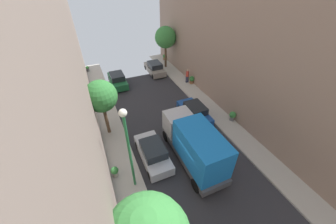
{
  "coord_description": "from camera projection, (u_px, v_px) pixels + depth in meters",
  "views": [
    {
      "loc": [
        -5.59,
        -7.62,
        11.92
      ],
      "look_at": [
        0.48,
        6.31,
        0.5
      ],
      "focal_mm": 20.79,
      "sensor_mm": 36.0,
      "label": 1
    }
  ],
  "objects": [
    {
      "name": "potted_plant_2",
      "position": [
        232.0,
        116.0,
        18.24
      ],
      "size": [
        0.62,
        0.62,
        0.94
      ],
      "color": "slate",
      "rests_on": "sidewalk_right"
    },
    {
      "name": "parked_car_left_2",
      "position": [
        153.0,
        153.0,
        14.57
      ],
      "size": [
        1.78,
        4.2,
        1.57
      ],
      "color": "silver",
      "rests_on": "ground"
    },
    {
      "name": "delivery_truck",
      "position": [
        194.0,
        144.0,
        13.83
      ],
      "size": [
        2.26,
        6.6,
        3.38
      ],
      "color": "#4C4C51",
      "rests_on": "ground"
    },
    {
      "name": "lamp_post",
      "position": [
        128.0,
        142.0,
        10.69
      ],
      "size": [
        0.44,
        0.44,
        6.24
      ],
      "color": "#26723F",
      "rests_on": "sidewalk_left"
    },
    {
      "name": "parked_car_right_1",
      "position": [
        194.0,
        112.0,
        18.65
      ],
      "size": [
        1.78,
        4.2,
        1.57
      ],
      "color": "#194799",
      "rests_on": "ground"
    },
    {
      "name": "parked_car_right_2",
      "position": [
        155.0,
        68.0,
        26.65
      ],
      "size": [
        1.78,
        4.2,
        1.57
      ],
      "color": "gray",
      "rests_on": "ground"
    },
    {
      "name": "street_tree_2",
      "position": [
        101.0,
        97.0,
        15.04
      ],
      "size": [
        2.56,
        2.56,
        5.0
      ],
      "color": "brown",
      "rests_on": "sidewalk_left"
    },
    {
      "name": "sidewalk_left",
      "position": [
        130.0,
        189.0,
        12.89
      ],
      "size": [
        2.0,
        44.0,
        0.15
      ],
      "primitive_type": "cube",
      "color": "#B7B2A8",
      "rests_on": "ground"
    },
    {
      "name": "sidewalk_right",
      "position": [
        248.0,
        145.0,
        16.09
      ],
      "size": [
        2.0,
        44.0,
        0.15
      ],
      "primitive_type": "cube",
      "color": "#B7B2A8",
      "rests_on": "ground"
    },
    {
      "name": "parked_car_left_3",
      "position": [
        118.0,
        80.0,
        23.92
      ],
      "size": [
        1.78,
        4.2,
        1.57
      ],
      "color": "#1E6638",
      "rests_on": "ground"
    },
    {
      "name": "building_right",
      "position": [
        320.0,
        56.0,
        13.19
      ],
      "size": [
        6.0,
        44.0,
        14.06
      ],
      "primitive_type": "cube",
      "color": "gray",
      "rests_on": "ground"
    },
    {
      "name": "pedestrian",
      "position": [
        187.0,
        76.0,
        24.08
      ],
      "size": [
        0.4,
        0.36,
        1.72
      ],
      "color": "#2D334C",
      "rests_on": "sidewalk_right"
    },
    {
      "name": "potted_plant_4",
      "position": [
        192.0,
        80.0,
        24.13
      ],
      "size": [
        0.64,
        0.64,
        0.93
      ],
      "color": "brown",
      "rests_on": "sidewalk_right"
    },
    {
      "name": "potted_plant_3",
      "position": [
        165.0,
        57.0,
        30.43
      ],
      "size": [
        0.56,
        0.56,
        0.8
      ],
      "color": "brown",
      "rests_on": "sidewalk_right"
    },
    {
      "name": "ground",
      "position": [
        196.0,
        165.0,
        14.53
      ],
      "size": [
        32.0,
        32.0,
        0.0
      ],
      "primitive_type": "plane",
      "color": "#2D2D33"
    },
    {
      "name": "street_tree_1",
      "position": [
        165.0,
        38.0,
        26.04
      ],
      "size": [
        2.86,
        2.86,
        5.57
      ],
      "color": "brown",
      "rests_on": "sidewalk_right"
    },
    {
      "name": "potted_plant_1",
      "position": [
        88.0,
        68.0,
        26.99
      ],
      "size": [
        0.43,
        0.43,
        0.74
      ],
      "color": "slate",
      "rests_on": "sidewalk_left"
    },
    {
      "name": "potted_plant_5",
      "position": [
        115.0,
        171.0,
        13.39
      ],
      "size": [
        0.53,
        0.53,
        0.82
      ],
      "color": "#B2A899",
      "rests_on": "sidewalk_left"
    }
  ]
}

